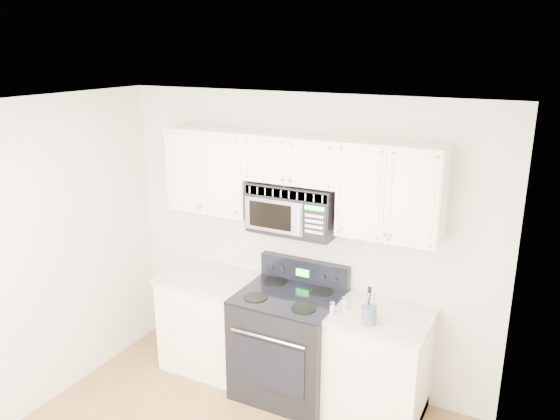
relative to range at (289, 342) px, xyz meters
The scene contains 9 objects.
room 1.62m from the range, 91.53° to the right, with size 3.51×3.51×2.61m.
base_cabinet_left 0.84m from the range, behind, with size 0.86×0.65×0.92m.
base_cabinet_right 0.77m from the range, ahead, with size 0.86×0.65×0.92m.
range is the anchor object (origin of this frame).
upper_cabinets 1.46m from the range, 101.07° to the left, with size 2.44×0.37×0.75m.
microwave 1.19m from the range, 100.78° to the left, with size 0.75×0.43×0.42m.
utensil_crock 0.93m from the range, 11.24° to the right, with size 0.12×0.12×0.31m.
shaker_salt 0.70m from the range, ahead, with size 0.04×0.04×0.10m.
shaker_pepper 0.67m from the range, 15.63° to the right, with size 0.04×0.04×0.10m.
Camera 1 is at (1.90, -2.41, 2.96)m, focal length 35.00 mm.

